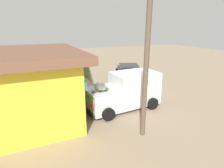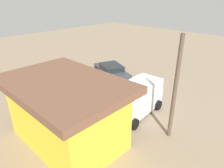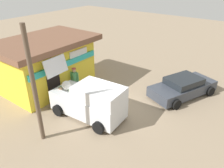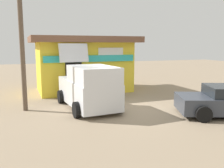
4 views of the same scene
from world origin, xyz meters
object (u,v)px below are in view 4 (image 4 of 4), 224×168
Objects in this scene: paint_bucket at (121,93)px; customer_bending at (76,83)px; unloaded_banana_pile at (71,92)px; storefront_bar at (83,63)px; delivery_van at (89,87)px; vendor_standing at (100,78)px.

customer_bending is at bearing 178.59° from paint_bucket.
paint_bucket is at bearing -22.97° from unloaded_banana_pile.
delivery_van is at bearing -100.78° from storefront_bar.
delivery_van is at bearing -117.68° from vendor_standing.
storefront_bar reaches higher than paint_bucket.
vendor_standing is at bearing -22.59° from unloaded_banana_pile.
customer_bending reaches higher than unloaded_banana_pile.
paint_bucket is at bearing 39.72° from delivery_van.
customer_bending is 1.65× the size of unloaded_banana_pile.
vendor_standing is 1.27× the size of customer_bending.
delivery_van is 3.25m from paint_bucket.
delivery_van reaches higher than paint_bucket.
storefront_bar is 3.37m from paint_bucket.
storefront_bar is at bearing 67.58° from customer_bending.
delivery_van is 3.23m from unloaded_banana_pile.
storefront_bar reaches higher than delivery_van.
vendor_standing is 1.53m from customer_bending.
unloaded_banana_pile is (-0.07, 1.06, -0.66)m from customer_bending.
paint_bucket is (1.11, -0.48, -0.86)m from vendor_standing.
customer_bending is at bearing -163.98° from vendor_standing.
delivery_van is (-0.86, -4.54, -0.77)m from storefront_bar.
delivery_van is 2.82m from vendor_standing.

